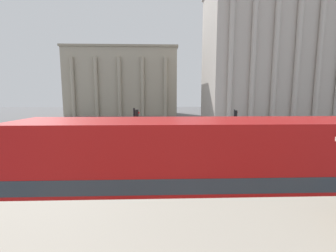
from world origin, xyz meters
name	(u,v)px	position (x,y,z in m)	size (l,w,h in m)	color
double_decker_bus	(192,174)	(0.20, 4.61, 2.27)	(11.12, 2.65, 4.05)	black
plaza_building_left	(123,82)	(-10.55, 58.23, 8.47)	(28.13, 12.49, 16.93)	#A39984
plaza_building_right	(267,55)	(21.03, 44.01, 13.20)	(24.89, 14.85, 26.43)	#BCB2A8
traffic_light_near	(136,130)	(-2.43, 11.89, 2.64)	(0.42, 0.24, 4.06)	black
traffic_light_mid	(235,121)	(7.03, 20.82, 2.25)	(0.42, 0.24, 3.42)	black
pedestrian_blue	(209,125)	(5.65, 26.95, 1.00)	(0.32, 0.32, 1.73)	#282B33
pedestrian_white	(238,128)	(8.63, 24.32, 0.99)	(0.32, 0.32, 1.71)	#282B33
pedestrian_olive	(218,124)	(7.06, 27.98, 1.03)	(0.32, 0.32, 1.79)	#282B33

